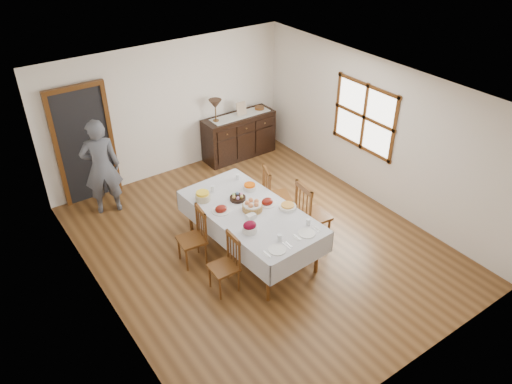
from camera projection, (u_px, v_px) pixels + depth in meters
ground at (260, 243)px, 8.17m from camera, size 6.00×6.00×0.00m
room_shell at (236, 147)px, 7.51m from camera, size 5.02×6.02×2.65m
dining_table at (250, 215)px, 7.61m from camera, size 1.34×2.42×0.81m
chair_left_near at (226, 263)px, 7.06m from camera, size 0.39×0.39×0.90m
chair_left_far at (194, 236)px, 7.56m from camera, size 0.43×0.43×0.94m
chair_right_near at (310, 213)px, 7.91m from camera, size 0.52×0.52×1.12m
chair_right_far at (274, 195)px, 8.43m from camera, size 0.56×0.56×1.05m
sideboard at (239, 136)px, 10.48m from camera, size 1.55×0.56×0.93m
person at (101, 164)px, 8.49m from camera, size 0.67×0.52×1.89m
bread_basket at (252, 206)px, 7.53m from camera, size 0.31×0.31×0.17m
egg_basket at (238, 198)px, 7.79m from camera, size 0.25×0.25×0.10m
ham_platter_a at (221, 209)px, 7.53m from camera, size 0.29×0.29×0.11m
ham_platter_b at (267, 202)px, 7.70m from camera, size 0.27×0.27×0.11m
beet_bowl at (250, 227)px, 7.07m from camera, size 0.22×0.22×0.17m
carrot_bowl at (250, 187)px, 8.04m from camera, size 0.21×0.21×0.09m
pineapple_bowl at (203, 196)px, 7.76m from camera, size 0.24×0.24×0.15m
casserole_dish at (288, 207)px, 7.59m from camera, size 0.27×0.27×0.07m
butter_dish at (251, 216)px, 7.37m from camera, size 0.15×0.10×0.07m
setting_left at (278, 246)px, 6.81m from camera, size 0.43×0.31×0.10m
setting_right at (307, 230)px, 7.12m from camera, size 0.43×0.31×0.10m
glass_far_a at (213, 189)px, 7.98m from camera, size 0.07×0.07×0.11m
glass_far_b at (238, 177)px, 8.31m from camera, size 0.07×0.07×0.09m
runner at (240, 115)px, 10.23m from camera, size 1.30×0.35×0.01m
table_lamp at (215, 105)px, 9.80m from camera, size 0.26×0.26×0.46m
picture_frame at (241, 109)px, 10.17m from camera, size 0.22×0.08×0.28m
deco_bowl at (259, 108)px, 10.48m from camera, size 0.20×0.20×0.06m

